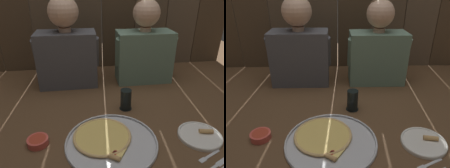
% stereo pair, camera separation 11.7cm
% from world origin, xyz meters
% --- Properties ---
extents(ground_plane, '(3.20, 3.20, 0.00)m').
position_xyz_m(ground_plane, '(0.00, 0.00, 0.00)').
color(ground_plane, brown).
extents(pizza_tray, '(0.44, 0.44, 0.03)m').
position_xyz_m(pizza_tray, '(-0.07, -0.15, 0.01)').
color(pizza_tray, silver).
rests_on(pizza_tray, ground).
extents(dinner_plate, '(0.21, 0.21, 0.03)m').
position_xyz_m(dinner_plate, '(0.38, -0.18, 0.01)').
color(dinner_plate, white).
rests_on(dinner_plate, ground).
extents(drinking_glass, '(0.07, 0.07, 0.12)m').
position_xyz_m(drinking_glass, '(0.07, 0.12, 0.06)').
color(drinking_glass, black).
rests_on(drinking_glass, ground).
extents(dipping_bowl, '(0.10, 0.10, 0.03)m').
position_xyz_m(dipping_bowl, '(-0.40, -0.13, 0.02)').
color(dipping_bowl, '#CC4C42').
rests_on(dipping_bowl, ground).
extents(table_fork, '(0.13, 0.07, 0.01)m').
position_xyz_m(table_fork, '(0.35, -0.31, 0.00)').
color(table_fork, silver).
rests_on(table_fork, ground).
extents(table_knife, '(0.15, 0.08, 0.01)m').
position_xyz_m(table_knife, '(0.35, -0.37, 0.00)').
color(table_knife, silver).
rests_on(table_knife, ground).
extents(diner_left, '(0.44, 0.21, 0.62)m').
position_xyz_m(diner_left, '(-0.28, 0.51, 0.29)').
color(diner_left, '#4C4C51').
rests_on(diner_left, ground).
extents(diner_right, '(0.43, 0.21, 0.60)m').
position_xyz_m(diner_right, '(0.28, 0.51, 0.27)').
color(diner_right, slate).
rests_on(diner_right, ground).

